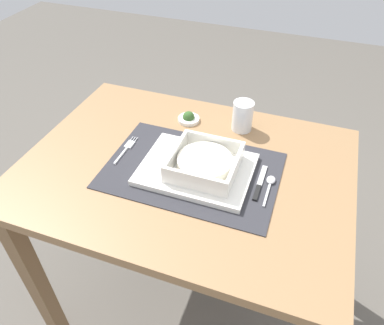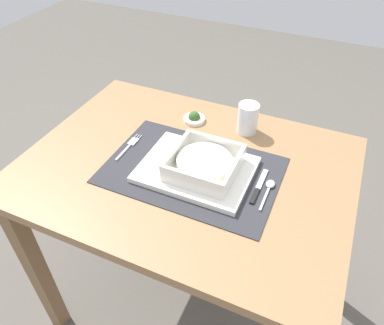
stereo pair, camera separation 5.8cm
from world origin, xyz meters
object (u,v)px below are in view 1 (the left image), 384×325
(fork, at_px, (127,148))
(butter_knife, at_px, (259,185))
(porridge_bowl, at_px, (205,163))
(condiment_saucer, at_px, (189,118))
(drinking_glass, at_px, (242,118))
(spoon, at_px, (270,183))
(dining_table, at_px, (186,193))

(fork, relative_size, butter_knife, 0.96)
(porridge_bowl, bearing_deg, fork, 174.11)
(condiment_saucer, bearing_deg, drinking_glass, 5.17)
(butter_knife, relative_size, condiment_saucer, 1.97)
(drinking_glass, bearing_deg, spoon, -59.34)
(dining_table, relative_size, drinking_glass, 9.57)
(porridge_bowl, bearing_deg, spoon, 5.59)
(spoon, height_order, condiment_saucer, condiment_saucer)
(fork, bearing_deg, dining_table, -4.41)
(dining_table, distance_m, fork, 0.23)
(porridge_bowl, height_order, drinking_glass, drinking_glass)
(dining_table, xyz_separation_m, drinking_glass, (0.11, 0.23, 0.16))
(spoon, bearing_deg, drinking_glass, 120.96)
(spoon, xyz_separation_m, drinking_glass, (-0.14, 0.23, 0.04))
(porridge_bowl, xyz_separation_m, fork, (-0.25, 0.03, -0.03))
(condiment_saucer, bearing_deg, porridge_bowl, -60.30)
(fork, height_order, condiment_saucer, condiment_saucer)
(porridge_bowl, height_order, spoon, porridge_bowl)
(spoon, height_order, butter_knife, spoon)
(dining_table, relative_size, condiment_saucer, 13.07)
(spoon, relative_size, drinking_glass, 1.20)
(fork, height_order, butter_knife, butter_knife)
(fork, distance_m, butter_knife, 0.41)
(fork, xyz_separation_m, spoon, (0.43, -0.01, 0.00))
(spoon, height_order, drinking_glass, drinking_glass)
(porridge_bowl, relative_size, fork, 1.33)
(fork, xyz_separation_m, butter_knife, (0.41, -0.02, 0.00))
(porridge_bowl, relative_size, spoon, 1.54)
(spoon, relative_size, condiment_saucer, 1.63)
(fork, distance_m, condiment_saucer, 0.24)
(drinking_glass, distance_m, condiment_saucer, 0.18)
(fork, bearing_deg, drinking_glass, 34.76)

